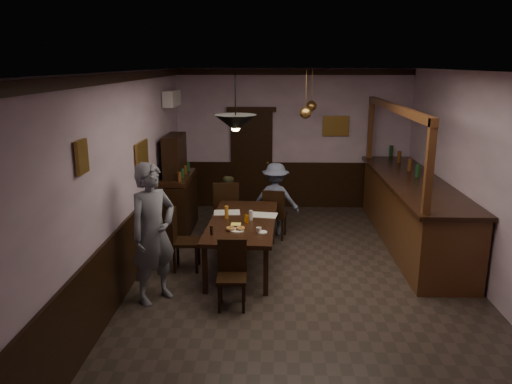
{
  "coord_description": "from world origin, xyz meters",
  "views": [
    {
      "loc": [
        -0.45,
        -6.72,
        3.12
      ],
      "look_at": [
        -0.7,
        0.82,
        1.15
      ],
      "focal_mm": 35.0,
      "sensor_mm": 36.0,
      "label": 1
    }
  ],
  "objects_px": {
    "coffee_cup": "(259,230)",
    "bar_counter": "(411,210)",
    "person_standing": "(153,233)",
    "pendant_brass_far": "(312,106)",
    "sideboard": "(178,193)",
    "dining_table": "(243,224)",
    "person_seated_left": "(227,205)",
    "chair_near": "(232,271)",
    "person_seated_right": "(276,199)",
    "chair_side": "(181,237)",
    "pendant_brass_mid": "(306,113)",
    "soda_can": "(246,219)",
    "chair_far_left": "(226,207)",
    "pendant_iron": "(236,123)",
    "chair_far_right": "(274,212)"
  },
  "relations": [
    {
      "from": "chair_side",
      "to": "person_seated_left",
      "type": "bearing_deg",
      "value": -19.57
    },
    {
      "from": "person_standing",
      "to": "coffee_cup",
      "type": "distance_m",
      "value": 1.51
    },
    {
      "from": "chair_side",
      "to": "pendant_iron",
      "type": "xyz_separation_m",
      "value": [
        0.9,
        -0.63,
        1.82
      ]
    },
    {
      "from": "chair_far_left",
      "to": "coffee_cup",
      "type": "relative_size",
      "value": 13.24
    },
    {
      "from": "person_seated_right",
      "to": "sideboard",
      "type": "height_order",
      "value": "sideboard"
    },
    {
      "from": "chair_side",
      "to": "person_standing",
      "type": "bearing_deg",
      "value": 169.03
    },
    {
      "from": "sideboard",
      "to": "chair_far_right",
      "type": "bearing_deg",
      "value": -12.59
    },
    {
      "from": "dining_table",
      "to": "chair_side",
      "type": "distance_m",
      "value": 0.96
    },
    {
      "from": "chair_side",
      "to": "sideboard",
      "type": "bearing_deg",
      "value": 9.76
    },
    {
      "from": "coffee_cup",
      "to": "person_standing",
      "type": "bearing_deg",
      "value": -153.59
    },
    {
      "from": "pendant_brass_far",
      "to": "sideboard",
      "type": "bearing_deg",
      "value": -163.08
    },
    {
      "from": "pendant_brass_mid",
      "to": "pendant_iron",
      "type": "bearing_deg",
      "value": -118.86
    },
    {
      "from": "sideboard",
      "to": "pendant_brass_mid",
      "type": "xyz_separation_m",
      "value": [
        2.31,
        -0.58,
        1.56
      ]
    },
    {
      "from": "person_standing",
      "to": "person_seated_left",
      "type": "relative_size",
      "value": 1.72
    },
    {
      "from": "person_seated_left",
      "to": "pendant_brass_far",
      "type": "distance_m",
      "value": 2.51
    },
    {
      "from": "bar_counter",
      "to": "pendant_iron",
      "type": "distance_m",
      "value": 3.89
    },
    {
      "from": "dining_table",
      "to": "chair_far_right",
      "type": "bearing_deg",
      "value": 68.51
    },
    {
      "from": "coffee_cup",
      "to": "bar_counter",
      "type": "bearing_deg",
      "value": 35.28
    },
    {
      "from": "person_seated_right",
      "to": "dining_table",
      "type": "bearing_deg",
      "value": 81.43
    },
    {
      "from": "coffee_cup",
      "to": "pendant_brass_far",
      "type": "relative_size",
      "value": 0.1
    },
    {
      "from": "soda_can",
      "to": "bar_counter",
      "type": "bearing_deg",
      "value": 23.23
    },
    {
      "from": "person_seated_left",
      "to": "chair_near",
      "type": "bearing_deg",
      "value": 88.73
    },
    {
      "from": "bar_counter",
      "to": "person_standing",
      "type": "bearing_deg",
      "value": -150.07
    },
    {
      "from": "coffee_cup",
      "to": "person_seated_left",
      "type": "bearing_deg",
      "value": 109.18
    },
    {
      "from": "chair_near",
      "to": "pendant_brass_far",
      "type": "distance_m",
      "value": 4.35
    },
    {
      "from": "dining_table",
      "to": "sideboard",
      "type": "relative_size",
      "value": 1.22
    },
    {
      "from": "chair_far_left",
      "to": "soda_can",
      "type": "distance_m",
      "value": 1.49
    },
    {
      "from": "person_seated_left",
      "to": "dining_table",
      "type": "bearing_deg",
      "value": 96.13
    },
    {
      "from": "dining_table",
      "to": "person_seated_left",
      "type": "relative_size",
      "value": 2.05
    },
    {
      "from": "chair_far_right",
      "to": "pendant_iron",
      "type": "distance_m",
      "value": 2.81
    },
    {
      "from": "chair_side",
      "to": "person_seated_left",
      "type": "xyz_separation_m",
      "value": [
        0.55,
        1.73,
        0.02
      ]
    },
    {
      "from": "pendant_brass_mid",
      "to": "person_seated_left",
      "type": "bearing_deg",
      "value": 160.47
    },
    {
      "from": "dining_table",
      "to": "pendant_iron",
      "type": "xyz_separation_m",
      "value": [
        -0.03,
        -0.8,
        1.66
      ]
    },
    {
      "from": "coffee_cup",
      "to": "pendant_iron",
      "type": "relative_size",
      "value": 0.1
    },
    {
      "from": "chair_near",
      "to": "pendant_brass_mid",
      "type": "xyz_separation_m",
      "value": [
        1.06,
        2.4,
        1.81
      ]
    },
    {
      "from": "soda_can",
      "to": "bar_counter",
      "type": "relative_size",
      "value": 0.03
    },
    {
      "from": "pendant_brass_far",
      "to": "dining_table",
      "type": "bearing_deg",
      "value": -116.36
    },
    {
      "from": "dining_table",
      "to": "soda_can",
      "type": "bearing_deg",
      "value": -60.87
    },
    {
      "from": "pendant_iron",
      "to": "pendant_brass_mid",
      "type": "xyz_separation_m",
      "value": [
        1.03,
        1.88,
        -0.04
      ]
    },
    {
      "from": "chair_far_left",
      "to": "pendant_iron",
      "type": "xyz_separation_m",
      "value": [
        0.35,
        -2.08,
        1.76
      ]
    },
    {
      "from": "dining_table",
      "to": "chair_near",
      "type": "distance_m",
      "value": 1.34
    },
    {
      "from": "dining_table",
      "to": "pendant_brass_mid",
      "type": "xyz_separation_m",
      "value": [
        1.0,
        1.08,
        1.61
      ]
    },
    {
      "from": "person_seated_right",
      "to": "coffee_cup",
      "type": "height_order",
      "value": "person_seated_right"
    },
    {
      "from": "person_seated_right",
      "to": "bar_counter",
      "type": "bearing_deg",
      "value": 179.78
    },
    {
      "from": "sideboard",
      "to": "pendant_iron",
      "type": "xyz_separation_m",
      "value": [
        1.28,
        -2.46,
        1.61
      ]
    },
    {
      "from": "chair_far_left",
      "to": "pendant_brass_far",
      "type": "distance_m",
      "value": 2.6
    },
    {
      "from": "person_seated_left",
      "to": "chair_side",
      "type": "bearing_deg",
      "value": 64.7
    },
    {
      "from": "person_standing",
      "to": "pendant_brass_far",
      "type": "distance_m",
      "value": 4.5
    },
    {
      "from": "person_seated_left",
      "to": "bar_counter",
      "type": "bearing_deg",
      "value": 164.23
    },
    {
      "from": "bar_counter",
      "to": "chair_side",
      "type": "bearing_deg",
      "value": -161.75
    }
  ]
}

